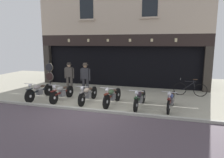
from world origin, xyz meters
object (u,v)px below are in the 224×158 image
at_px(motorcycle_left, 62,92).
at_px(motorcycle_center_right, 140,98).
at_px(advert_board_near, 151,61).
at_px(leaning_bicycle, 190,89).
at_px(shopkeeper_center, 85,77).
at_px(motorcycle_right, 171,100).
at_px(tyre_sign_pole, 49,72).
at_px(motorcycle_center_left, 88,94).
at_px(motorcycle_center, 112,96).
at_px(salesman_left, 69,76).
at_px(motorcycle_far_left, 39,91).

xyz_separation_m(motorcycle_left, motorcycle_center_right, (3.81, -0.03, -0.00)).
bearing_deg(advert_board_near, leaning_bicycle, -32.76).
bearing_deg(advert_board_near, shopkeeper_center, -142.44).
relative_size(motorcycle_right, tyre_sign_pole, 1.14).
bearing_deg(leaning_bicycle, shopkeeper_center, 105.01).
height_order(motorcycle_left, advert_board_near, advert_board_near).
bearing_deg(tyre_sign_pole, motorcycle_right, -18.56).
bearing_deg(motorcycle_center_left, motorcycle_center_right, 179.60).
distance_m(motorcycle_center, leaning_bicycle, 4.51).
relative_size(motorcycle_center_right, shopkeeper_center, 1.18).
xyz_separation_m(tyre_sign_pole, advert_board_near, (6.17, 1.68, 0.71)).
relative_size(motorcycle_center_left, motorcycle_right, 1.03).
distance_m(motorcycle_right, leaning_bicycle, 2.91).
xyz_separation_m(motorcycle_center_left, motorcycle_center_right, (2.48, -0.10, -0.01)).
distance_m(salesman_left, leaning_bicycle, 6.76).
bearing_deg(motorcycle_left, motorcycle_right, -174.74).
bearing_deg(motorcycle_far_left, motorcycle_center_left, -174.12).
xyz_separation_m(motorcycle_far_left, leaning_bicycle, (7.33, 2.86, -0.06)).
bearing_deg(motorcycle_center_left, motorcycle_center, 178.54).
bearing_deg(advert_board_near, tyre_sign_pole, -164.80).
height_order(motorcycle_center_left, motorcycle_center, motorcycle_center).
bearing_deg(motorcycle_center, motorcycle_right, -171.85).
xyz_separation_m(motorcycle_center_right, salesman_left, (-4.40, 1.95, 0.52)).
height_order(motorcycle_far_left, motorcycle_left, motorcycle_far_left).
relative_size(motorcycle_center, tyre_sign_pole, 1.15).
bearing_deg(tyre_sign_pole, motorcycle_far_left, -67.78).
xyz_separation_m(motorcycle_right, advert_board_near, (-1.25, 4.17, 1.26)).
xyz_separation_m(motorcycle_center_left, motorcycle_right, (3.78, -0.01, -0.00)).
relative_size(motorcycle_center_left, motorcycle_center_right, 0.99).
height_order(advert_board_near, leaning_bicycle, advert_board_near).
bearing_deg(motorcycle_far_left, tyre_sign_pole, -64.76).
bearing_deg(motorcycle_right, leaning_bicycle, -102.78).
relative_size(motorcycle_far_left, salesman_left, 1.23).
bearing_deg(motorcycle_center_left, shopkeeper_center, -61.17).
xyz_separation_m(motorcycle_center, shopkeeper_center, (-2.03, 1.67, 0.53)).
distance_m(motorcycle_far_left, motorcycle_center_right, 5.05).
xyz_separation_m(motorcycle_left, leaning_bicycle, (6.09, 2.80, -0.05)).
relative_size(shopkeeper_center, advert_board_near, 1.55).
relative_size(motorcycle_right, advert_board_near, 1.77).
bearing_deg(salesman_left, shopkeeper_center, 156.78).
xyz_separation_m(salesman_left, leaning_bicycle, (6.68, 0.88, -0.56)).
distance_m(motorcycle_far_left, salesman_left, 2.14).
height_order(motorcycle_right, advert_board_near, advert_board_near).
height_order(motorcycle_right, tyre_sign_pole, tyre_sign_pole).
distance_m(motorcycle_center_left, advert_board_near, 5.03).
relative_size(motorcycle_center_left, salesman_left, 1.20).
xyz_separation_m(motorcycle_far_left, shopkeeper_center, (1.77, 1.72, 0.53)).
height_order(motorcycle_center_left, tyre_sign_pole, tyre_sign_pole).
bearing_deg(shopkeeper_center, motorcycle_center_left, 110.45).
xyz_separation_m(motorcycle_left, motorcycle_center_left, (1.34, 0.07, 0.01)).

